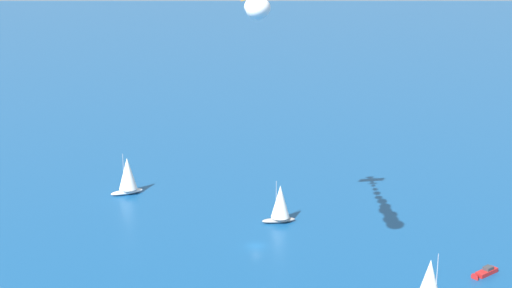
# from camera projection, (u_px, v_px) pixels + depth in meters

# --- Properties ---
(ground_plane) EXTENTS (2000.00, 2000.00, 0.00)m
(ground_plane) POSITION_uv_depth(u_px,v_px,m) (256.00, 246.00, 174.78)
(ground_plane) COLOR navy
(sailboat_far_port) EXTENTS (8.20, 8.14, 11.64)m
(sailboat_far_port) POSITION_uv_depth(u_px,v_px,m) (280.00, 203.00, 188.73)
(sailboat_far_port) COLOR #9E9993
(sailboat_far_port) RESTS_ON ground_plane
(sailboat_offshore) EXTENTS (9.87, 7.41, 12.58)m
(sailboat_offshore) POSITION_uv_depth(u_px,v_px,m) (128.00, 175.00, 210.65)
(sailboat_offshore) COLOR white
(sailboat_offshore) RESTS_ON ground_plane
(motorboat_ahead) EXTENTS (7.73, 4.17, 2.18)m
(motorboat_ahead) POSITION_uv_depth(u_px,v_px,m) (484.00, 273.00, 159.07)
(motorboat_ahead) COLOR #B21E1E
(motorboat_ahead) RESTS_ON ground_plane
(smoke_trail_lead) EXTENTS (31.30, 23.30, 4.61)m
(smoke_trail_lead) POSITION_uv_depth(u_px,v_px,m) (256.00, 5.00, 130.30)
(smoke_trail_lead) COLOR white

